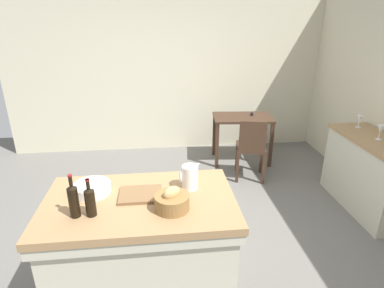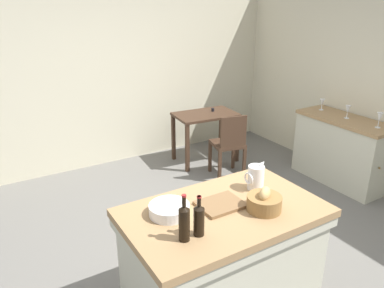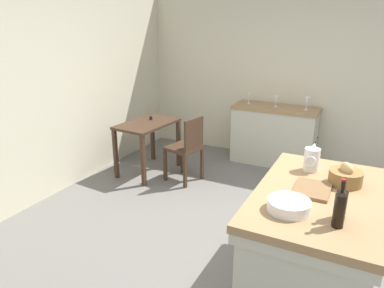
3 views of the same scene
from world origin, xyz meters
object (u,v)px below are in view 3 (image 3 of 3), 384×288
wine_glass_middle (249,97)px  writing_desk (148,131)px  island_table (313,240)px  cutting_board (312,189)px  wine_glass_far_left (307,101)px  wine_bottle_dark (341,202)px  wash_bowl (289,205)px  pitcher (312,159)px  wine_glass_left (276,99)px  side_cabinet (274,135)px  wine_bottle_amber (340,208)px  bread_basket (346,176)px  wooden_chair (187,147)px

wine_glass_middle → writing_desk: bearing=137.8°
island_table → cutting_board: 0.43m
wine_glass_far_left → wine_bottle_dark: bearing=-166.0°
wash_bowl → pitcher: bearing=-1.0°
writing_desk → wash_bowl: wash_bowl is taller
writing_desk → wine_glass_left: 1.95m
writing_desk → wine_glass_far_left: (1.17, -1.95, 0.39)m
wine_bottle_dark → side_cabinet: bearing=21.6°
writing_desk → wine_bottle_amber: 3.33m
wine_bottle_dark → wine_glass_middle: size_ratio=1.85×
wash_bowl → bread_basket: size_ratio=1.15×
side_cabinet → cutting_board: cutting_board is taller
wash_bowl → wine_glass_middle: size_ratio=1.89×
wine_glass_far_left → wine_glass_middle: size_ratio=1.21×
cutting_board → wine_glass_middle: size_ratio=2.15×
bread_basket → pitcher: bearing=60.9°
island_table → wine_glass_far_left: size_ratio=7.90×
bread_basket → wine_bottle_dark: bearing=-178.4°
wash_bowl → wine_glass_far_left: 3.06m
side_cabinet → island_table: bearing=-159.2°
writing_desk → wine_glass_left: wine_glass_left is taller
island_table → bread_basket: 0.56m
side_cabinet → writing_desk: side_cabinet is taller
wine_bottle_dark → pitcher: bearing=22.6°
cutting_board → wine_bottle_amber: wine_bottle_amber is taller
writing_desk → pitcher: bearing=-114.4°
island_table → writing_desk: size_ratio=1.55×
wine_bottle_dark → wine_glass_left: (2.98, 1.18, -0.00)m
wine_glass_middle → wine_glass_left: bearing=-93.1°
bread_basket → wine_bottle_amber: 0.68m
island_table → bread_basket: (0.24, -0.15, 0.48)m
writing_desk → bread_basket: bread_basket is taller
bread_basket → wine_glass_left: bearing=25.7°
wooden_chair → wine_glass_far_left: wine_glass_far_left is taller
wine_glass_middle → wine_bottle_dark: bearing=-151.8°
side_cabinet → wooden_chair: bearing=144.1°
wooden_chair → wine_glass_middle: bearing=-19.4°
bread_basket → wine_glass_far_left: bearing=16.7°
side_cabinet → wine_glass_left: wine_glass_left is taller
wooden_chair → wine_glass_left: wine_glass_left is taller
pitcher → wine_bottle_dark: wine_bottle_dark is taller
pitcher → wine_bottle_amber: wine_bottle_amber is taller
island_table → cutting_board: (0.01, 0.05, 0.42)m
side_cabinet → wine_bottle_amber: wine_bottle_amber is taller
island_table → cutting_board: bearing=82.3°
side_cabinet → wine_bottle_dark: size_ratio=4.46×
wine_bottle_amber → wine_glass_middle: bearing=27.4°
bread_basket → wine_bottle_amber: bearing=-178.7°
island_table → side_cabinet: island_table is taller
wine_glass_middle → wooden_chair: bearing=160.6°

